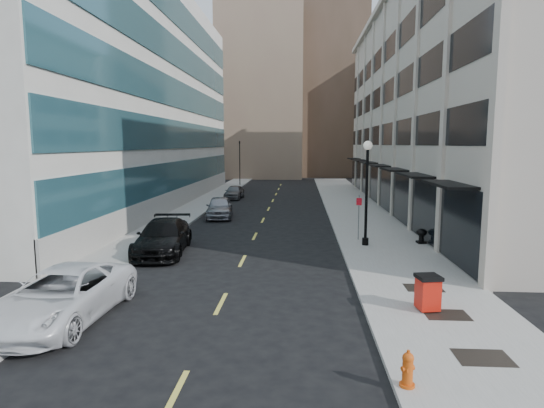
# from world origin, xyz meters

# --- Properties ---
(ground) EXTENTS (160.00, 160.00, 0.00)m
(ground) POSITION_xyz_m (0.00, 0.00, 0.00)
(ground) COLOR black
(ground) RESTS_ON ground
(sidewalk_right) EXTENTS (5.00, 80.00, 0.15)m
(sidewalk_right) POSITION_xyz_m (7.50, 20.00, 0.07)
(sidewalk_right) COLOR gray
(sidewalk_right) RESTS_ON ground
(sidewalk_left) EXTENTS (3.00, 80.00, 0.15)m
(sidewalk_left) POSITION_xyz_m (-6.50, 20.00, 0.07)
(sidewalk_left) COLOR gray
(sidewalk_left) RESTS_ON ground
(building_right) EXTENTS (15.30, 46.50, 18.25)m
(building_right) POSITION_xyz_m (16.94, 26.99, 8.99)
(building_right) COLOR #BBAF9E
(building_right) RESTS_ON ground
(building_left) EXTENTS (16.14, 46.00, 20.00)m
(building_left) POSITION_xyz_m (-15.95, 27.00, 9.99)
(building_left) COLOR white
(building_left) RESTS_ON ground
(skyline_tan_near) EXTENTS (14.00, 18.00, 28.00)m
(skyline_tan_near) POSITION_xyz_m (-4.00, 68.00, 14.00)
(skyline_tan_near) COLOR #887359
(skyline_tan_near) RESTS_ON ground
(skyline_brown) EXTENTS (12.00, 16.00, 34.00)m
(skyline_brown) POSITION_xyz_m (8.00, 72.00, 17.00)
(skyline_brown) COLOR brown
(skyline_brown) RESTS_ON ground
(skyline_tan_far) EXTENTS (12.00, 14.00, 22.00)m
(skyline_tan_far) POSITION_xyz_m (-14.00, 78.00, 11.00)
(skyline_tan_far) COLOR #887359
(skyline_tan_far) RESTS_ON ground
(skyline_stone) EXTENTS (10.00, 14.00, 20.00)m
(skyline_stone) POSITION_xyz_m (18.00, 66.00, 10.00)
(skyline_stone) COLOR #BBAF9E
(skyline_stone) RESTS_ON ground
(grate_near) EXTENTS (1.40, 1.00, 0.01)m
(grate_near) POSITION_xyz_m (7.60, -2.00, 0.15)
(grate_near) COLOR black
(grate_near) RESTS_ON sidewalk_right
(grate_mid) EXTENTS (1.40, 1.00, 0.01)m
(grate_mid) POSITION_xyz_m (7.60, 1.00, 0.15)
(grate_mid) COLOR black
(grate_mid) RESTS_ON sidewalk_right
(grate_far) EXTENTS (1.40, 1.00, 0.01)m
(grate_far) POSITION_xyz_m (7.60, 3.80, 0.15)
(grate_far) COLOR black
(grate_far) RESTS_ON sidewalk_right
(road_centerline) EXTENTS (0.15, 68.20, 0.01)m
(road_centerline) POSITION_xyz_m (0.00, 17.00, 0.01)
(road_centerline) COLOR #D8CC4C
(road_centerline) RESTS_ON ground
(traffic_signal) EXTENTS (0.66, 0.66, 6.98)m
(traffic_signal) POSITION_xyz_m (-5.50, 48.00, 5.72)
(traffic_signal) COLOR black
(traffic_signal) RESTS_ON ground
(car_white_van) EXTENTS (3.05, 6.18, 1.69)m
(car_white_van) POSITION_xyz_m (-4.80, 0.11, 0.84)
(car_white_van) COLOR white
(car_white_van) RESTS_ON ground
(car_black_pickup) EXTENTS (3.00, 6.16, 1.73)m
(car_black_pickup) POSITION_xyz_m (-4.33, 9.33, 0.86)
(car_black_pickup) COLOR black
(car_black_pickup) RESTS_ON ground
(car_silver_sedan) EXTENTS (2.52, 5.02, 1.64)m
(car_silver_sedan) POSITION_xyz_m (-3.46, 21.00, 0.82)
(car_silver_sedan) COLOR #92949A
(car_silver_sedan) RESTS_ON ground
(car_grey_sedan) EXTENTS (1.90, 4.27, 1.43)m
(car_grey_sedan) POSITION_xyz_m (-4.11, 33.28, 0.71)
(car_grey_sedan) COLOR slate
(car_grey_sedan) RESTS_ON ground
(fire_hydrant) EXTENTS (0.35, 0.35, 0.87)m
(fire_hydrant) POSITION_xyz_m (5.30, -3.55, 0.57)
(fire_hydrant) COLOR #EC5510
(fire_hydrant) RESTS_ON sidewalk_right
(trash_bin) EXTENTS (0.86, 0.89, 1.20)m
(trash_bin) POSITION_xyz_m (7.08, 1.40, 0.80)
(trash_bin) COLOR red
(trash_bin) RESTS_ON sidewalk_right
(lamppost) EXTENTS (0.49, 0.49, 5.83)m
(lamppost) POSITION_xyz_m (6.40, 11.31, 3.57)
(lamppost) COLOR black
(lamppost) RESTS_ON sidewalk_right
(sign_post) EXTENTS (0.30, 0.13, 2.62)m
(sign_post) POSITION_xyz_m (6.19, 12.70, 1.82)
(sign_post) COLOR slate
(sign_post) RESTS_ON sidewalk_right
(urn_planter) EXTENTS (0.61, 0.61, 0.84)m
(urn_planter) POSITION_xyz_m (9.60, 11.94, 0.66)
(urn_planter) COLOR black
(urn_planter) RESTS_ON sidewalk_right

